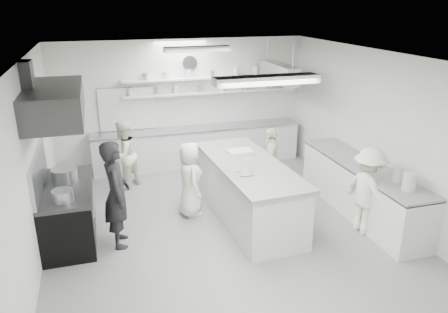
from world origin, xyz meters
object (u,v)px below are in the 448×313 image
object	(u,v)px
prep_island	(248,192)
cook_stove	(117,194)
cook_back	(123,155)
back_counter	(198,147)
right_counter	(361,190)
stove	(69,214)

from	to	relation	value
prep_island	cook_stove	bearing A→B (deg)	-177.49
prep_island	cook_back	world-z (taller)	cook_back
back_counter	cook_back	size ratio (longest dim) A/B	3.36
cook_stove	right_counter	bearing A→B (deg)	-91.14
prep_island	cook_stove	world-z (taller)	cook_stove
right_counter	prep_island	world-z (taller)	prep_island
right_counter	stove	bearing A→B (deg)	173.48
cook_stove	cook_back	xyz separation A→B (m)	(0.27, 2.33, -0.15)
stove	prep_island	size ratio (longest dim) A/B	0.63
back_counter	cook_stove	distance (m)	3.89
cook_stove	back_counter	bearing A→B (deg)	-32.12
stove	right_counter	size ratio (longest dim) A/B	0.55
prep_island	cook_back	distance (m)	2.95
back_counter	prep_island	distance (m)	3.01
back_counter	cook_back	distance (m)	2.07
stove	cook_stove	world-z (taller)	cook_stove
right_counter	cook_back	distance (m)	4.88
back_counter	right_counter	size ratio (longest dim) A/B	1.52
prep_island	stove	bearing A→B (deg)	173.01
right_counter	cook_back	xyz separation A→B (m)	(-4.19, 2.49, 0.27)
right_counter	cook_back	world-z (taller)	cook_back
stove	right_counter	bearing A→B (deg)	-6.52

